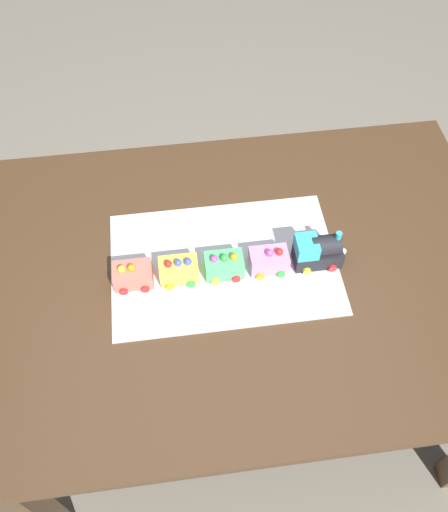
# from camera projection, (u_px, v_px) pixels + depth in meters

# --- Properties ---
(ground_plane) EXTENTS (8.00, 8.00, 0.00)m
(ground_plane) POSITION_uv_depth(u_px,v_px,m) (242.00, 378.00, 2.05)
(ground_plane) COLOR gray
(dining_table) EXTENTS (1.40, 1.00, 0.74)m
(dining_table) POSITION_uv_depth(u_px,v_px,m) (248.00, 290.00, 1.53)
(dining_table) COLOR #4C331E
(dining_table) RESTS_ON ground
(cake_board) EXTENTS (0.60, 0.40, 0.00)m
(cake_board) POSITION_uv_depth(u_px,v_px,m) (224.00, 263.00, 1.46)
(cake_board) COLOR silver
(cake_board) RESTS_ON dining_table
(cake_locomotive) EXTENTS (0.14, 0.08, 0.12)m
(cake_locomotive) POSITION_uv_depth(u_px,v_px,m) (318.00, 251.00, 1.42)
(cake_locomotive) COLOR #232328
(cake_locomotive) RESTS_ON cake_board
(cake_car_tanker_bubblegum) EXTENTS (0.10, 0.08, 0.07)m
(cake_car_tanker_bubblegum) POSITION_uv_depth(u_px,v_px,m) (269.00, 260.00, 1.42)
(cake_car_tanker_bubblegum) COLOR pink
(cake_car_tanker_bubblegum) RESTS_ON cake_board
(cake_car_caboose_mint_green) EXTENTS (0.10, 0.08, 0.07)m
(cake_car_caboose_mint_green) POSITION_uv_depth(u_px,v_px,m) (224.00, 265.00, 1.41)
(cake_car_caboose_mint_green) COLOR #59CC7A
(cake_car_caboose_mint_green) RESTS_ON cake_board
(cake_car_hopper_lemon) EXTENTS (0.10, 0.08, 0.07)m
(cake_car_hopper_lemon) POSITION_uv_depth(u_px,v_px,m) (179.00, 270.00, 1.40)
(cake_car_hopper_lemon) COLOR #F4E04C
(cake_car_hopper_lemon) RESTS_ON cake_board
(cake_car_flatbed_coral) EXTENTS (0.10, 0.08, 0.07)m
(cake_car_flatbed_coral) POSITION_uv_depth(u_px,v_px,m) (133.00, 275.00, 1.40)
(cake_car_flatbed_coral) COLOR #F27260
(cake_car_flatbed_coral) RESTS_ON cake_board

